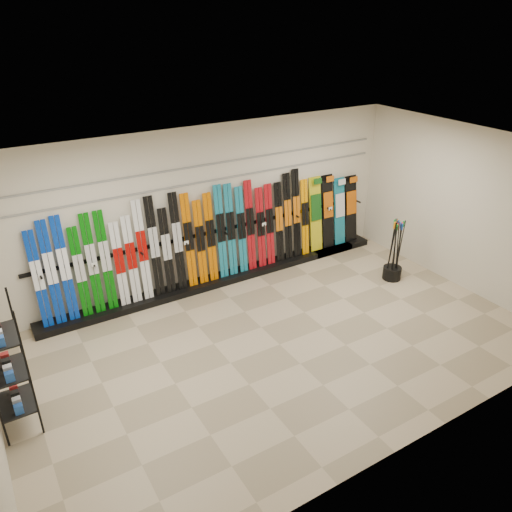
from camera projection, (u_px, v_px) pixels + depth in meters
floor at (280, 345)px, 7.90m from camera, size 8.00×8.00×0.00m
back_wall at (206, 207)px, 9.14m from camera, size 8.00×0.00×8.00m
right_wall at (464, 209)px, 9.08m from camera, size 0.00×5.00×5.00m
ceiling at (284, 159)px, 6.56m from camera, size 8.00×8.00×0.00m
ski_rack_base at (225, 278)px, 9.72m from camera, size 8.00×0.40×0.12m
skis at (189, 242)px, 9.05m from camera, size 5.36×0.23×1.83m
snowboards at (333, 212)px, 10.67m from camera, size 1.26×0.24×1.58m
accessory_rack at (7, 368)px, 6.00m from camera, size 0.40×0.60×1.80m
pole_bin at (392, 273)px, 9.78m from camera, size 0.36×0.36×0.25m
ski_poles at (395, 250)px, 9.56m from camera, size 0.36×0.31×1.18m
slatwall_rail_0 at (205, 182)px, 8.91m from camera, size 7.60×0.02×0.03m
slatwall_rail_1 at (204, 165)px, 8.77m from camera, size 7.60×0.02×0.03m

